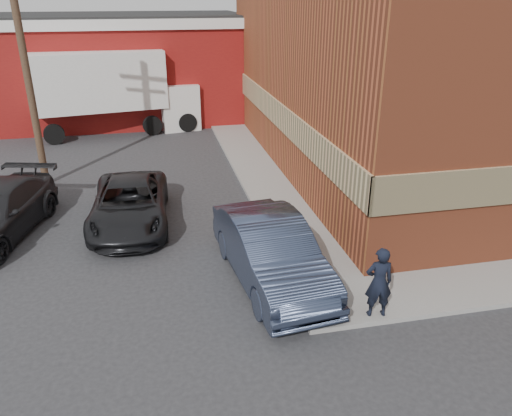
{
  "coord_description": "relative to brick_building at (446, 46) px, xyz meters",
  "views": [
    {
      "loc": [
        -3.42,
        -10.0,
        6.7
      ],
      "look_at": [
        -0.9,
        1.79,
        1.46
      ],
      "focal_mm": 35.0,
      "sensor_mm": 36.0,
      "label": 1
    }
  ],
  "objects": [
    {
      "name": "sidewalk_west",
      "position": [
        -7.9,
        0.0,
        -4.62
      ],
      "size": [
        1.8,
        18.0,
        0.12
      ],
      "primitive_type": "cube",
      "color": "gray",
      "rests_on": "ground"
    },
    {
      "name": "utility_pole",
      "position": [
        -16.0,
        0.0,
        0.06
      ],
      "size": [
        2.0,
        0.26,
        9.0
      ],
      "color": "brown",
      "rests_on": "ground"
    },
    {
      "name": "ground",
      "position": [
        -8.5,
        -9.0,
        -4.68
      ],
      "size": [
        90.0,
        90.0,
        0.0
      ],
      "primitive_type": "plane",
      "color": "#28282B",
      "rests_on": "ground"
    },
    {
      "name": "suv_a",
      "position": [
        -12.77,
        -4.35,
        -4.0
      ],
      "size": [
        2.49,
        5.03,
        1.37
      ],
      "primitive_type": "imported",
      "rotation": [
        0.0,
        0.0,
        -0.04
      ],
      "color": "black",
      "rests_on": "ground"
    },
    {
      "name": "brick_building",
      "position": [
        0.0,
        0.0,
        0.0
      ],
      "size": [
        14.25,
        18.25,
        9.36
      ],
      "color": "#9E4629",
      "rests_on": "ground"
    },
    {
      "name": "warehouse",
      "position": [
        -14.5,
        11.0,
        -1.87
      ],
      "size": [
        16.3,
        8.3,
        5.6
      ],
      "color": "maroon",
      "rests_on": "ground"
    },
    {
      "name": "man",
      "position": [
        -7.4,
        -10.55,
        -3.73
      ],
      "size": [
        0.65,
        0.47,
        1.66
      ],
      "primitive_type": "imported",
      "rotation": [
        0.0,
        0.0,
        3.02
      ],
      "color": "black",
      "rests_on": "sidewalk_south"
    },
    {
      "name": "sedan",
      "position": [
        -9.3,
        -8.5,
        -3.86
      ],
      "size": [
        2.3,
        5.17,
        1.65
      ],
      "primitive_type": "imported",
      "rotation": [
        0.0,
        0.0,
        0.11
      ],
      "color": "#313A51",
      "rests_on": "ground"
    },
    {
      "name": "box_truck",
      "position": [
        -13.55,
        7.13,
        -2.32
      ],
      "size": [
        8.58,
        3.79,
        4.09
      ],
      "rotation": [
        0.0,
        0.0,
        0.17
      ],
      "color": "white",
      "rests_on": "ground"
    }
  ]
}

